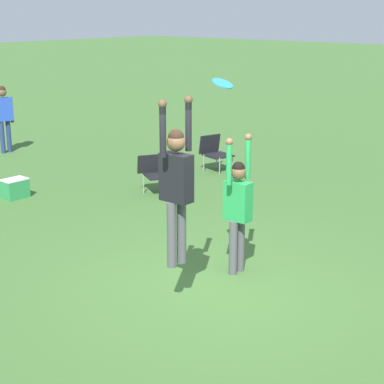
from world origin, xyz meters
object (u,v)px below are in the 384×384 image
(person_defending, at_px, (238,202))
(frisbee, at_px, (222,83))
(cooler_box, at_px, (15,188))
(person_jumping, at_px, (176,179))
(camping_chair_3, at_px, (215,151))
(person_spectator_far, at_px, (4,113))
(camping_chair_2, at_px, (156,171))

(person_defending, bearing_deg, frisbee, -74.45)
(person_defending, distance_m, cooler_box, 5.73)
(person_jumping, bearing_deg, camping_chair_3, -56.72)
(camping_chair_3, distance_m, cooler_box, 4.70)
(person_jumping, relative_size, frisbee, 7.82)
(person_jumping, distance_m, cooler_box, 6.07)
(person_jumping, relative_size, person_spectator_far, 1.21)
(person_defending, height_order, camping_chair_2, person_defending)
(camping_chair_2, bearing_deg, cooler_box, -12.04)
(camping_chair_2, height_order, camping_chair_3, camping_chair_3)
(camping_chair_2, distance_m, camping_chair_3, 2.28)
(person_jumping, distance_m, person_spectator_far, 10.25)
(camping_chair_3, bearing_deg, person_spectator_far, -54.66)
(person_jumping, xyz_separation_m, cooler_box, (1.41, 5.72, -1.48))
(frisbee, relative_size, person_spectator_far, 0.15)
(person_jumping, xyz_separation_m, camping_chair_3, (5.83, 4.14, -1.20))
(frisbee, relative_size, cooler_box, 0.55)
(person_jumping, bearing_deg, cooler_box, -15.94)
(cooler_box, bearing_deg, camping_chair_3, -19.59)
(camping_chair_2, relative_size, camping_chair_3, 0.95)
(person_spectator_far, bearing_deg, camping_chair_2, -73.64)
(person_defending, distance_m, camping_chair_2, 4.47)
(person_jumping, distance_m, person_defending, 1.47)
(camping_chair_2, xyz_separation_m, camping_chair_3, (2.26, 0.28, 0.02))
(person_spectator_far, bearing_deg, person_defending, -86.33)
(person_jumping, xyz_separation_m, person_spectator_far, (3.71, 9.54, -0.61))
(camping_chair_3, bearing_deg, frisbee, 53.73)
(person_jumping, xyz_separation_m, person_defending, (1.33, 0.05, -0.62))
(person_jumping, bearing_deg, person_defending, -90.00)
(person_defending, bearing_deg, person_jumping, -90.00)
(frisbee, bearing_deg, person_defending, 17.65)
(camping_chair_2, bearing_deg, frisbee, 82.93)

